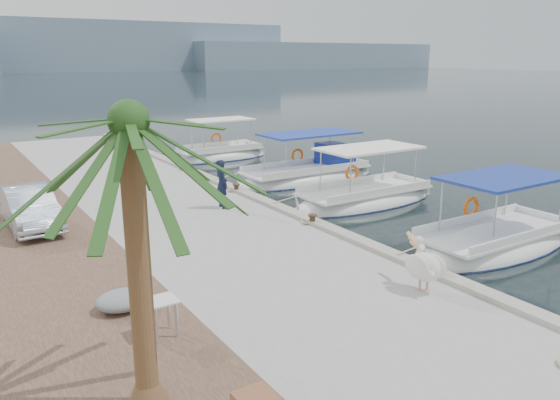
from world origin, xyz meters
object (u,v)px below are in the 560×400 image
object	(u,v)px
fishing_caique_c	(364,201)
pelican	(424,265)
fishing_caique_e	(219,157)
fishing_caique_b	(494,245)
fishing_caique_d	(308,177)
fisherman	(222,184)
date_palm	(129,124)
parked_car	(30,208)

from	to	relation	value
fishing_caique_c	pelican	distance (m)	9.29
fishing_caique_e	fishing_caique_b	bearing A→B (deg)	-89.23
fishing_caique_c	fishing_caique_d	distance (m)	4.59
fishing_caique_e	fishing_caique_c	bearing A→B (deg)	-87.95
fishing_caique_d	fishing_caique_e	xyz separation A→B (m)	(-0.97, 7.18, -0.06)
fisherman	fishing_caique_c	bearing A→B (deg)	-96.10
fishing_caique_b	date_palm	bearing A→B (deg)	-168.37
fishing_caique_d	fisherman	xyz separation A→B (m)	(-6.28, -3.66, 1.16)
fishing_caique_c	parked_car	bearing A→B (deg)	169.86
parked_car	fisherman	bearing A→B (deg)	-12.94
fishing_caique_b	fishing_caique_d	world-z (taller)	same
fishing_caique_d	fishing_caique_e	distance (m)	7.24
fishing_caique_b	fishing_caique_e	distance (m)	17.79
fishing_caique_d	date_palm	world-z (taller)	date_palm
fishing_caique_d	parked_car	distance (m)	12.52
fishing_caique_b	pelican	world-z (taller)	fishing_caique_b
fisherman	pelican	bearing A→B (deg)	-172.80
fishing_caique_c	fisherman	bearing A→B (deg)	171.14
fishing_caique_c	fishing_caique_d	size ratio (longest dim) A/B	0.88
fishing_caique_b	fishing_caique_c	world-z (taller)	same
pelican	fisherman	distance (m)	8.66
fisherman	parked_car	bearing A→B (deg)	81.40
fishing_caique_b	pelican	xyz separation A→B (m)	(-4.88, -1.68, 0.97)
fishing_caique_b	parked_car	xyz separation A→B (m)	(-11.50, 8.15, 1.00)
parked_car	fishing_caique_c	bearing A→B (deg)	-11.72
fishing_caique_c	date_palm	xyz separation A→B (m)	(-11.71, -8.43, 4.63)
fishing_caique_e	pelican	size ratio (longest dim) A/B	3.96
pelican	fishing_caique_b	bearing A→B (deg)	18.96
fishing_caique_b	parked_car	size ratio (longest dim) A/B	1.66
fishing_caique_b	fishing_caique_e	xyz separation A→B (m)	(-0.24, 17.79, 0.00)
fishing_caique_e	parked_car	xyz separation A→B (m)	(-11.26, -9.64, 1.00)
fishing_caique_c	pelican	xyz separation A→B (m)	(-5.06, -7.73, 0.97)
fishing_caique_e	date_palm	xyz separation A→B (m)	(-11.29, -20.16, 4.63)
fishing_caique_c	fisherman	xyz separation A→B (m)	(-5.73, 0.89, 1.22)
fishing_caique_d	fishing_caique_e	size ratio (longest dim) A/B	1.30
fishing_caique_b	parked_car	distance (m)	14.13
fishing_caique_b	parked_car	bearing A→B (deg)	144.69
pelican	fishing_caique_c	bearing A→B (deg)	56.81
date_palm	parked_car	distance (m)	11.13
fishing_caique_d	pelican	xyz separation A→B (m)	(-5.61, -12.29, 0.91)
fishing_caique_e	pelican	bearing A→B (deg)	-103.40
fishing_caique_e	fisherman	size ratio (longest dim) A/B	3.42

